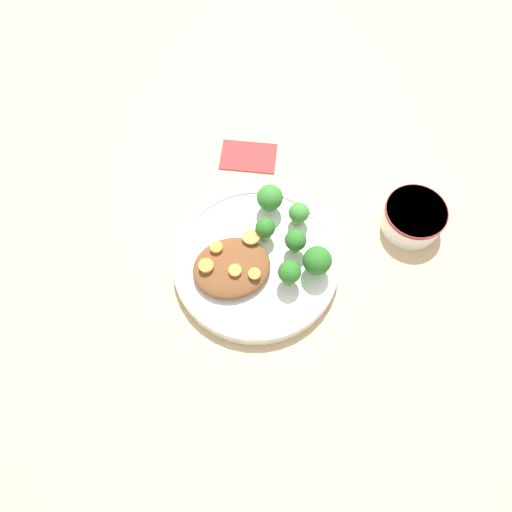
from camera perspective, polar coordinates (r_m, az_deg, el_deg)
The scene contains 16 objects.
ground_plane at distance 0.82m, azimuth 0.00°, elevation -1.09°, with size 4.00×4.00×0.00m, color tan.
plate at distance 0.81m, azimuth 0.00°, elevation -0.67°, with size 0.27×0.27×0.03m.
dip_bowl at distance 0.87m, azimuth 17.58°, elevation 4.24°, with size 0.10×0.10×0.05m.
stew_mound at distance 0.78m, azimuth -2.79°, elevation -1.32°, with size 0.12×0.10×0.02m, color brown.
broccoli_floret_0 at distance 0.76m, azimuth 3.85°, elevation -1.92°, with size 0.04×0.04×0.05m.
broccoli_floret_1 at distance 0.79m, azimuth 1.06°, elevation 3.11°, with size 0.03×0.03×0.05m.
broccoli_floret_2 at distance 0.82m, azimuth 1.58°, elevation 6.63°, with size 0.04×0.04×0.06m.
broccoli_floret_3 at distance 0.77m, azimuth 7.00°, elevation -0.57°, with size 0.05×0.05×0.06m.
broccoli_floret_4 at distance 0.78m, azimuth 4.53°, elevation 1.75°, with size 0.04×0.04×0.05m.
broccoli_floret_5 at distance 0.81m, azimuth 4.92°, elevation 4.85°, with size 0.03×0.03×0.05m.
carrot_slice_0 at distance 0.76m, azimuth -0.18°, elevation -2.03°, with size 0.02×0.02×0.00m, color orange.
carrot_slice_1 at distance 0.78m, azimuth -4.56°, elevation 1.02°, with size 0.02×0.02×0.01m, color orange.
carrot_slice_2 at distance 0.76m, azimuth -2.42°, elevation -1.66°, with size 0.02×0.02×0.01m, color orange.
carrot_slice_3 at distance 0.79m, azimuth -0.90°, elevation 2.15°, with size 0.03×0.03×0.00m, color orange.
carrot_slice_4 at distance 0.77m, azimuth -5.72°, elevation -1.13°, with size 0.02×0.02×0.01m, color orange.
napkin at distance 0.93m, azimuth -0.87°, elevation 11.35°, with size 0.12×0.10×0.01m.
Camera 1 is at (0.09, 0.32, 0.75)m, focal length 35.00 mm.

